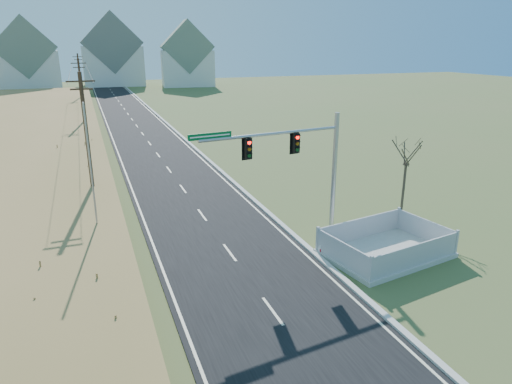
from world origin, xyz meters
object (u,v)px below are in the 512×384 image
Objects in this scene: traffic_signal_mast at (307,165)px; flagpole at (93,191)px; open_sign at (323,250)px; bare_tree at (407,150)px; fence_enclosure at (385,250)px.

flagpole reaches higher than traffic_signal_mast.
open_sign is 9.15m from bare_tree.
traffic_signal_mast is 1.29× the size of fence_enclosure.
traffic_signal_mast is 1.13× the size of flagpole.
flagpole is 18.74m from bare_tree.
open_sign is (-3.12, 1.10, 0.03)m from fence_enclosure.
traffic_signal_mast is 6.17m from fence_enclosure.
fence_enclosure is 3.31m from open_sign.
flagpole is (-14.17, 6.78, 2.87)m from fence_enclosure.
traffic_signal_mast is at bearing -16.58° from flagpole.
traffic_signal_mast reaches higher than fence_enclosure.
flagpole is at bearing 172.68° from bare_tree.
open_sign is 0.07× the size of flagpole.
traffic_signal_mast is 15.14× the size of open_sign.
fence_enclosure is at bearing -5.43° from open_sign.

